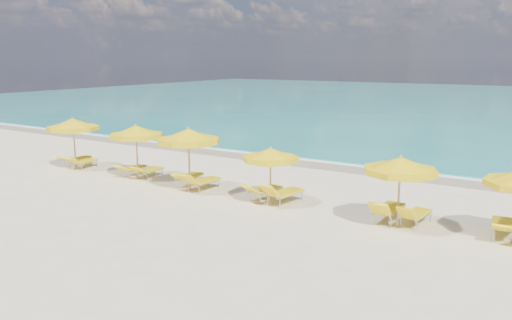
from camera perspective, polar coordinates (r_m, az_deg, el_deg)
The scene contains 21 objects.
ground_plane at distance 19.25m, azimuth -2.36°, elevation -4.27°, with size 120.00×120.00×0.00m, color beige.
ocean at distance 64.36m, azimuth 22.54°, elevation 6.07°, with size 120.00×80.00×0.30m, color #157973.
wet_sand_band at distance 25.53m, azimuth 7.00°, elevation -0.37°, with size 120.00×2.60×0.01m, color tan.
foam_line at distance 26.24m, azimuth 7.74°, elevation -0.06°, with size 120.00×1.20×0.03m, color white.
whitecap_near at distance 36.62m, azimuth 4.84°, elevation 3.32°, with size 14.00×0.36×0.05m, color white.
umbrella_1 at distance 25.47m, azimuth -20.19°, elevation 3.80°, with size 2.48×2.48×2.48m.
umbrella_2 at distance 22.57m, azimuth -13.56°, elevation 3.11°, with size 2.93×2.93×2.41m.
umbrella_3 at distance 19.97m, azimuth -7.72°, elevation 2.67°, with size 2.96×2.96×2.57m.
umbrella_4 at distance 18.05m, azimuth 1.67°, elevation 0.57°, with size 2.76×2.76×2.12m.
umbrella_5 at distance 16.00m, azimuth 16.18°, elevation -0.67°, with size 2.36×2.36×2.33m.
lounger_1_left at distance 26.33m, azimuth -19.74°, elevation -0.15°, with size 0.65×1.76×0.65m.
lounger_1_right at distance 25.60m, azimuth -18.97°, elevation -0.43°, with size 0.77×1.69×0.70m.
lounger_2_left at distance 23.41m, azimuth -13.89°, elevation -1.22°, with size 0.66×1.70×0.66m.
lounger_2_right at distance 22.82m, azimuth -12.02°, elevation -1.46°, with size 0.63×1.69×0.67m.
lounger_3_left at distance 21.11m, azimuth -7.56°, elevation -2.31°, with size 0.96×1.93×0.75m.
lounger_3_right at distance 20.30m, azimuth -6.03°, elevation -2.81°, with size 0.76×1.85×0.87m.
lounger_4_left at distance 18.95m, azimuth 1.01°, elevation -3.84°, with size 0.93×1.87×0.75m.
lounger_4_right at distance 18.41m, azimuth 3.27°, elevation -4.24°, with size 1.00×1.98×0.93m.
lounger_5_left at distance 17.00m, azimuth 14.87°, elevation -5.97°, with size 0.73×1.98×0.92m.
lounger_5_right at distance 16.89m, azimuth 17.75°, elevation -6.36°, with size 0.80×1.76×0.82m.
lounger_6_left at distance 16.83m, azimuth 26.26°, elevation -7.10°, with size 0.76×1.86×0.70m.
Camera 1 is at (10.43, -15.29, 5.28)m, focal length 35.00 mm.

